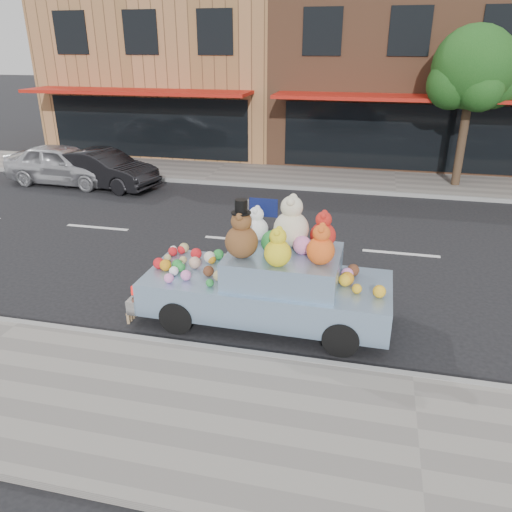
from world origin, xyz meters
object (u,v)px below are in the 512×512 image
(car_silver, at_px, (63,164))
(car_dark, at_px, (103,169))
(art_car, at_px, (269,279))
(street_tree, at_px, (473,75))

(car_silver, bearing_deg, car_dark, -91.37)
(car_silver, xyz_separation_m, car_dark, (1.60, -0.12, -0.06))
(car_dark, distance_m, art_car, 10.54)
(street_tree, distance_m, car_silver, 14.05)
(art_car, bearing_deg, car_silver, 140.47)
(car_dark, bearing_deg, art_car, -123.68)
(street_tree, xyz_separation_m, art_car, (-4.48, -10.29, -2.88))
(art_car, bearing_deg, street_tree, 67.33)
(street_tree, height_order, car_silver, street_tree)
(car_silver, height_order, car_dark, car_silver)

